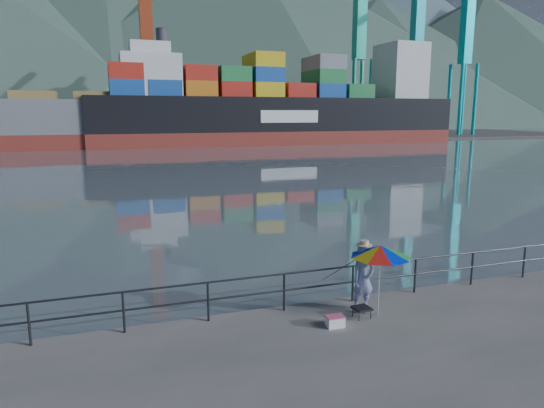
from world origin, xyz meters
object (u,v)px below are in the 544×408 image
Objects in this scene: fisherman at (363,279)px; bulk_carrier at (56,119)px; cooler_bag at (335,322)px; container_ship at (288,109)px; beach_umbrella at (380,251)px.

bulk_carrier is at bearing 93.74° from fisherman.
cooler_bag is at bearing -80.44° from bulk_carrier.
fisherman is at bearing -109.24° from container_ship.
fisherman reaches higher than cooler_bag.
bulk_carrier is at bearing -179.39° from container_ship.
cooler_bag is (-1.34, -0.26, -1.57)m from beach_umbrella.
beach_umbrella is at bearing 13.98° from cooler_bag.
bulk_carrier reaches higher than beach_umbrella.
beach_umbrella is at bearing -79.35° from bulk_carrier.
container_ship reaches higher than cooler_bag.
fisherman is at bearing -79.51° from bulk_carrier.
beach_umbrella is 2.08m from cooler_bag.
cooler_bag is 71.41m from bulk_carrier.
bulk_carrier is 0.80× the size of container_ship.
fisherman is at bearing 32.08° from cooler_bag.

